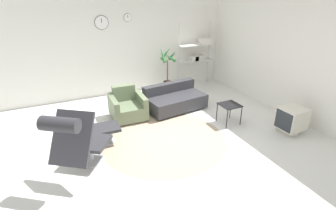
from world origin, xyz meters
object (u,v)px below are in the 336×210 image
object	(u,v)px
potted_plant	(168,74)
lounge_chair	(75,137)
couch_low	(175,100)
armchair_red	(127,107)
ottoman	(105,130)
shelf_unit	(199,52)
side_table	(230,107)
crt_television	(292,119)

from	to	relation	value
potted_plant	lounge_chair	bearing A→B (deg)	-134.30
couch_low	potted_plant	distance (m)	1.37
lounge_chair	couch_low	bearing A→B (deg)	69.29
couch_low	armchair_red	bearing A→B (deg)	-7.68
ottoman	shelf_unit	size ratio (longest dim) A/B	0.28
armchair_red	couch_low	xyz separation A→B (m)	(1.23, -0.01, -0.03)
side_table	couch_low	bearing A→B (deg)	122.27
ottoman	shelf_unit	distance (m)	4.17
lounge_chair	crt_television	xyz separation A→B (m)	(4.26, -0.38, -0.43)
shelf_unit	couch_low	bearing A→B (deg)	-137.17
shelf_unit	potted_plant	bearing A→B (deg)	-174.90
couch_low	lounge_chair	bearing A→B (deg)	27.09
lounge_chair	shelf_unit	world-z (taller)	shelf_unit
armchair_red	potted_plant	world-z (taller)	potted_plant
ottoman	couch_low	xyz separation A→B (m)	(1.94, 0.87, -0.03)
ottoman	side_table	xyz separation A→B (m)	(2.71, -0.35, 0.14)
potted_plant	shelf_unit	world-z (taller)	shelf_unit
lounge_chair	armchair_red	distance (m)	2.23
ottoman	side_table	size ratio (longest dim) A/B	1.16
side_table	crt_television	distance (m)	1.30
ottoman	side_table	world-z (taller)	side_table
ottoman	shelf_unit	world-z (taller)	shelf_unit
crt_television	couch_low	bearing A→B (deg)	37.83
couch_low	shelf_unit	distance (m)	2.18
side_table	potted_plant	xyz separation A→B (m)	(-0.38, 2.50, 0.12)
crt_television	potted_plant	distance (m)	3.64
lounge_chair	side_table	xyz separation A→B (m)	(3.32, 0.51, -0.32)
lounge_chair	couch_low	xyz separation A→B (m)	(2.55, 1.73, -0.49)
ottoman	potted_plant	bearing A→B (deg)	42.65
couch_low	shelf_unit	size ratio (longest dim) A/B	0.80
potted_plant	shelf_unit	bearing A→B (deg)	5.10
side_table	shelf_unit	size ratio (longest dim) A/B	0.24
side_table	shelf_unit	bearing A→B (deg)	74.56
crt_television	lounge_chair	bearing A→B (deg)	83.63
lounge_chair	side_table	size ratio (longest dim) A/B	2.69
couch_low	crt_television	size ratio (longest dim) A/B	2.79
armchair_red	side_table	xyz separation A→B (m)	(2.00, -1.23, 0.14)
couch_low	potted_plant	xyz separation A→B (m)	(0.39, 1.28, 0.29)
ottoman	side_table	bearing A→B (deg)	-7.30
armchair_red	potted_plant	xyz separation A→B (m)	(1.62, 1.27, 0.26)
lounge_chair	couch_low	distance (m)	3.12
crt_television	side_table	bearing A→B (deg)	45.47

